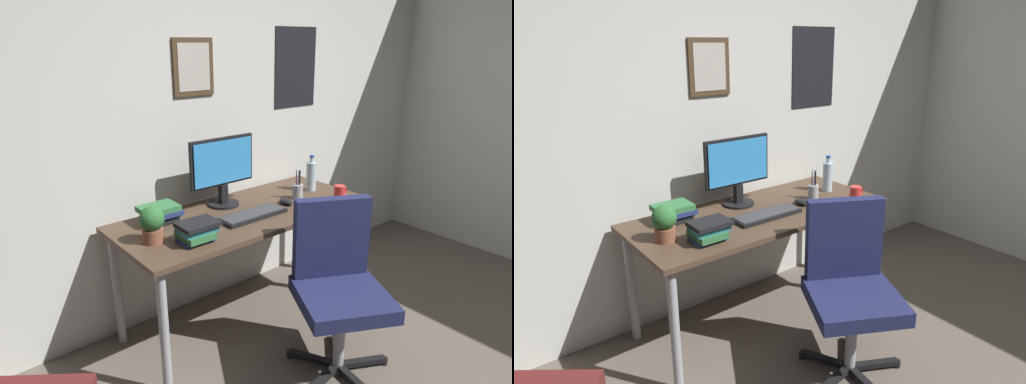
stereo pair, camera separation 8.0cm
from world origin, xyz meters
TOP-DOWN VIEW (x-y plane):
  - wall_back at (0.00, 2.15)m, footprint 4.40×0.10m
  - desk at (-0.12, 1.73)m, footprint 1.61×0.68m
  - office_chair at (-0.02, 1.06)m, footprint 0.62×0.62m
  - monitor at (-0.15, 1.91)m, footprint 0.46×0.20m
  - keyboard at (-0.14, 1.63)m, footprint 0.43×0.15m
  - computer_mouse at (0.16, 1.66)m, footprint 0.06×0.11m
  - water_bottle at (0.49, 1.76)m, footprint 0.07×0.07m
  - coffee_mug_near at (0.49, 1.50)m, footprint 0.11×0.07m
  - potted_plant at (-0.76, 1.69)m, footprint 0.13×0.13m
  - pen_cup at (0.30, 1.69)m, footprint 0.07×0.07m
  - book_stack_left at (-0.59, 1.55)m, footprint 0.21×0.17m
  - book_stack_right at (-0.60, 1.90)m, footprint 0.23×0.17m

SIDE VIEW (x-z plane):
  - office_chair at x=-0.02m, z-range 0.05..1.00m
  - desk at x=-0.12m, z-range 0.29..1.04m
  - keyboard at x=-0.14m, z-range 0.75..0.78m
  - computer_mouse at x=0.16m, z-range 0.75..0.79m
  - coffee_mug_near at x=0.49m, z-range 0.75..0.85m
  - pen_cup at x=0.30m, z-range 0.70..0.90m
  - book_stack_right at x=-0.60m, z-range 0.75..0.86m
  - book_stack_left at x=-0.59m, z-range 0.75..0.86m
  - potted_plant at x=-0.76m, z-range 0.76..0.95m
  - water_bottle at x=0.49m, z-range 0.73..0.98m
  - monitor at x=-0.15m, z-range 0.77..1.21m
  - wall_back at x=0.00m, z-range 0.00..2.60m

